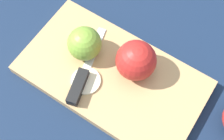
# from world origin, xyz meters

# --- Properties ---
(ground_plane) EXTENTS (4.00, 4.00, 0.00)m
(ground_plane) POSITION_xyz_m (0.00, 0.00, 0.00)
(ground_plane) COLOR #14233D
(cutting_board) EXTENTS (0.38, 0.23, 0.02)m
(cutting_board) POSITION_xyz_m (0.00, 0.00, 0.01)
(cutting_board) COLOR tan
(cutting_board) RESTS_ON ground_plane
(apple_half_left) EXTENTS (0.08, 0.08, 0.08)m
(apple_half_left) POSITION_xyz_m (-0.03, -0.04, 0.06)
(apple_half_left) COLOR red
(apple_half_left) RESTS_ON cutting_board
(apple_half_right) EXTENTS (0.07, 0.07, 0.07)m
(apple_half_right) POSITION_xyz_m (0.07, -0.01, 0.06)
(apple_half_right) COLOR olive
(apple_half_right) RESTS_ON cutting_board
(knife) EXTENTS (0.08, 0.18, 0.02)m
(knife) POSITION_xyz_m (0.04, 0.05, 0.03)
(knife) COLOR silver
(knife) RESTS_ON cutting_board
(apple_slice) EXTENTS (0.06, 0.06, 0.00)m
(apple_slice) POSITION_xyz_m (0.03, 0.04, 0.02)
(apple_slice) COLOR beige
(apple_slice) RESTS_ON cutting_board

